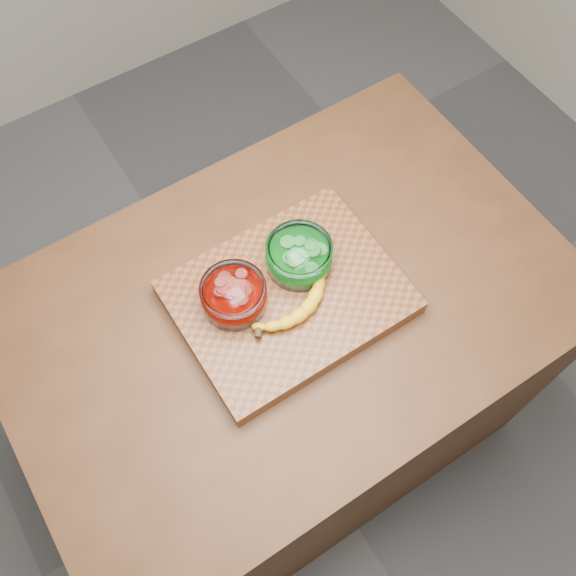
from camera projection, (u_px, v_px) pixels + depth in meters
ground at (288, 422)px, 2.14m from camera, size 3.50×3.50×0.00m
counter at (288, 376)px, 1.74m from camera, size 1.20×0.80×0.90m
cutting_board at (288, 297)px, 1.32m from camera, size 0.45×0.35×0.04m
bowl_red at (234, 295)px, 1.27m from camera, size 0.13×0.13×0.06m
bowl_green at (299, 256)px, 1.31m from camera, size 0.14×0.14×0.06m
banana at (291, 297)px, 1.28m from camera, size 0.23×0.14×0.03m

